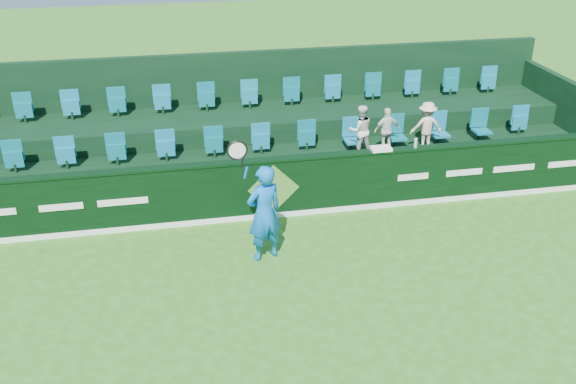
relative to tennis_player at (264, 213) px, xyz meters
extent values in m
plane|color=#2E6417|center=(0.44, -2.38, -0.98)|extent=(60.00, 60.00, 0.00)
cube|color=black|center=(0.44, 1.62, -0.33)|extent=(16.00, 0.20, 1.30)
cube|color=black|center=(0.44, 1.62, 0.35)|extent=(16.00, 0.24, 0.05)
cube|color=white|center=(0.44, 1.51, -0.92)|extent=(16.00, 0.02, 0.12)
cube|color=#4B7D2D|center=(0.44, 1.50, -0.28)|extent=(1.10, 0.02, 1.10)
cube|color=white|center=(-3.86, 1.51, -0.28)|extent=(0.85, 0.01, 0.14)
cube|color=white|center=(-2.66, 1.51, -0.28)|extent=(1.00, 0.01, 0.14)
cube|color=white|center=(3.54, 1.51, -0.28)|extent=(0.70, 0.01, 0.14)
cube|color=white|center=(4.74, 1.51, -0.28)|extent=(0.85, 0.01, 0.14)
cube|color=white|center=(5.94, 1.51, -0.28)|extent=(1.00, 0.01, 0.14)
cube|color=white|center=(7.14, 1.51, -0.28)|extent=(0.70, 0.01, 0.14)
cube|color=black|center=(0.44, 2.72, -0.58)|extent=(16.00, 2.00, 0.80)
cube|color=black|center=(0.44, 4.62, -0.33)|extent=(16.00, 1.80, 1.30)
cube|color=black|center=(0.44, 5.62, 0.32)|extent=(16.00, 0.20, 2.60)
cube|color=black|center=(8.34, 3.62, 0.02)|extent=(0.20, 4.00, 2.00)
cube|color=#117192|center=(0.44, 3.12, 0.12)|extent=(13.50, 0.50, 0.60)
cube|color=#117192|center=(0.44, 4.92, 0.62)|extent=(13.50, 0.50, 0.60)
imported|color=blue|center=(0.00, 0.00, -0.01)|extent=(0.82, 0.67, 1.93)
cylinder|color=#143FBF|center=(-0.33, -0.10, 0.90)|extent=(0.10, 0.04, 0.22)
cylinder|color=black|center=(-0.39, -0.10, 1.10)|extent=(0.08, 0.03, 0.20)
torus|color=black|center=(-0.47, -0.10, 1.34)|extent=(0.46, 0.04, 0.46)
cylinder|color=silver|center=(-0.47, -0.10, 1.34)|extent=(0.38, 0.01, 0.38)
imported|color=silver|center=(2.68, 2.74, 0.42)|extent=(0.59, 0.47, 1.19)
imported|color=white|center=(3.32, 2.74, 0.36)|extent=(0.65, 0.31, 1.08)
imported|color=beige|center=(4.28, 2.74, 0.40)|extent=(0.78, 0.49, 1.16)
cube|color=white|center=(2.80, 1.62, 0.40)|extent=(0.44, 0.28, 0.07)
cylinder|color=silver|center=(3.57, 1.62, 0.48)|extent=(0.07, 0.07, 0.21)
camera|label=1|loc=(-1.58, -10.43, 5.69)|focal=40.00mm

